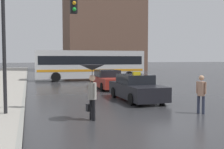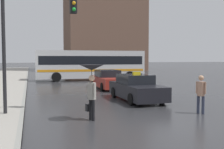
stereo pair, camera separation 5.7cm
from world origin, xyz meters
name	(u,v)px [view 1 (the left image)]	position (x,y,z in m)	size (l,w,h in m)	color
ground_plane	(158,127)	(0.00, 0.00, 0.00)	(300.00, 300.00, 0.00)	#2D2D30
taxi	(136,88)	(1.59, 5.62, 0.66)	(1.91, 4.52, 1.59)	black
sedan_red	(108,80)	(1.76, 11.66, 0.66)	(1.91, 4.68, 1.43)	#A52D23
city_bus	(90,64)	(2.23, 19.79, 1.76)	(11.55, 3.02, 3.16)	silver
pedestrian_with_umbrella	(92,78)	(-1.87, 1.67, 1.60)	(0.92, 0.92, 2.09)	black
pedestrian_man	(201,91)	(2.77, 1.44, 0.95)	(0.41, 0.44, 1.62)	#2D3347
traffic_light	(35,25)	(-3.84, 3.28, 3.68)	(2.97, 0.38, 5.32)	black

